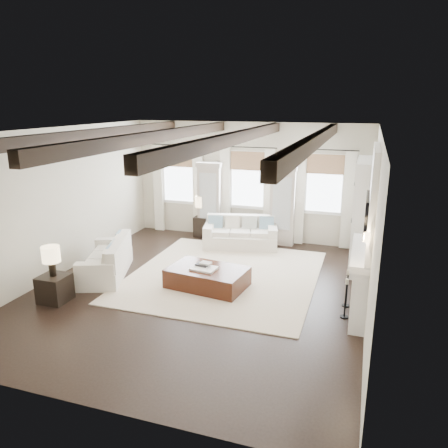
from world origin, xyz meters
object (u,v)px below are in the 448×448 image
(sofa_back, at_px, (241,235))
(side_table_front, at_px, (55,288))
(sofa_left, at_px, (108,261))
(side_table_back, at_px, (202,226))
(ottoman, at_px, (207,278))

(sofa_back, bearing_deg, side_table_front, -120.21)
(sofa_left, height_order, side_table_front, sofa_left)
(side_table_front, height_order, side_table_back, side_table_back)
(sofa_back, xyz_separation_m, side_table_back, (-1.32, 0.56, -0.04))
(sofa_left, bearing_deg, sofa_back, 51.61)
(sofa_back, distance_m, side_table_back, 1.43)
(sofa_back, height_order, side_table_back, sofa_back)
(side_table_front, relative_size, side_table_back, 0.90)
(side_table_front, bearing_deg, sofa_left, 80.04)
(side_table_back, bearing_deg, sofa_back, -23.06)
(sofa_back, height_order, ottoman, sofa_back)
(sofa_back, xyz_separation_m, ottoman, (0.08, -2.73, -0.12))
(ottoman, distance_m, side_table_back, 3.57)
(ottoman, relative_size, side_table_back, 2.73)
(sofa_back, relative_size, side_table_back, 3.55)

